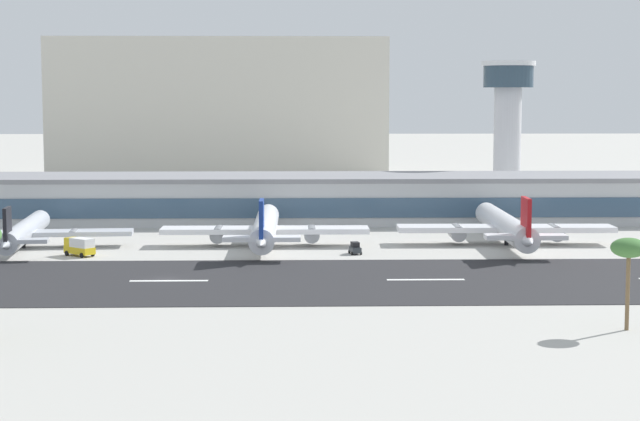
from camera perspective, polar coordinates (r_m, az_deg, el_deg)
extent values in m
plane|color=#B2AFA8|center=(171.34, -8.09, -3.56)|extent=(1400.00, 1400.00, 0.00)
cube|color=#262628|center=(169.25, -8.17, -3.67)|extent=(800.00, 42.19, 0.08)
cube|color=white|center=(169.15, -7.89, -3.65)|extent=(12.00, 1.20, 0.01)
cube|color=white|center=(169.41, 5.54, -3.61)|extent=(12.00, 1.20, 0.01)
cube|color=#B7BABC|center=(249.06, -2.44, 0.53)|extent=(179.80, 26.11, 9.54)
cube|color=#38516B|center=(235.96, -2.49, 0.12)|extent=(174.40, 0.30, 4.29)
cube|color=gray|center=(248.63, -2.45, 1.74)|extent=(181.60, 26.37, 1.00)
cylinder|color=silver|center=(286.00, 9.74, 3.27)|extent=(7.00, 7.00, 30.68)
cylinder|color=#2D4251|center=(285.78, 9.80, 6.89)|extent=(12.76, 12.76, 5.50)
cylinder|color=silver|center=(285.86, 9.81, 7.56)|extent=(13.78, 13.78, 1.20)
cube|color=beige|center=(387.06, -5.25, 5.32)|extent=(116.54, 32.77, 48.71)
cylinder|color=silver|center=(213.35, -15.14, -1.03)|extent=(6.89, 39.24, 3.91)
sphere|color=silver|center=(232.52, -14.38, -0.46)|extent=(3.71, 3.71, 3.71)
cone|color=silver|center=(194.25, -16.05, -1.72)|extent=(4.04, 7.28, 3.51)
cube|color=silver|center=(212.63, -15.17, -1.16)|extent=(40.64, 8.94, 0.86)
cylinder|color=gray|center=(211.45, -12.74, -1.33)|extent=(2.95, 5.65, 2.54)
cube|color=silver|center=(195.72, -15.97, -1.55)|extent=(13.91, 4.27, 0.69)
cube|color=black|center=(195.40, -16.00, -0.75)|extent=(1.03, 5.30, 6.25)
cylinder|color=black|center=(211.74, -15.21, -1.76)|extent=(0.70, 0.70, 1.07)
cylinder|color=white|center=(208.40, -2.88, -0.87)|extent=(4.77, 44.75, 4.47)
sphere|color=white|center=(230.62, -2.71, -0.22)|extent=(4.25, 4.25, 4.25)
cone|color=white|center=(186.23, -3.08, -1.68)|extent=(4.08, 8.08, 4.02)
cube|color=white|center=(207.57, -2.88, -1.02)|extent=(39.42, 6.97, 0.98)
cylinder|color=gray|center=(207.59, -0.44, -1.23)|extent=(2.95, 6.28, 2.91)
cylinder|color=gray|center=(208.12, -5.32, -1.24)|extent=(2.95, 6.28, 2.91)
cube|color=white|center=(187.94, -3.06, -1.47)|extent=(13.41, 3.78, 0.79)
cube|color=navy|center=(187.57, -3.07, -0.52)|extent=(0.76, 6.04, 7.16)
cylinder|color=black|center=(206.54, -2.89, -1.73)|extent=(0.80, 0.80, 1.23)
cylinder|color=white|center=(213.31, 9.61, -0.77)|extent=(5.59, 45.74, 4.56)
sphere|color=white|center=(235.69, 8.66, -0.13)|extent=(4.34, 4.34, 4.34)
cone|color=white|center=(191.04, 10.78, -1.56)|extent=(4.29, 8.31, 4.11)
cube|color=white|center=(212.47, 9.65, -0.92)|extent=(41.57, 7.77, 1.00)
cylinder|color=gray|center=(214.37, 12.10, -1.13)|extent=(3.11, 6.46, 2.97)
cylinder|color=gray|center=(211.16, 7.15, -1.15)|extent=(3.11, 6.46, 2.97)
cube|color=white|center=(192.76, 10.68, -1.36)|extent=(14.16, 4.08, 0.80)
cube|color=red|center=(192.39, 10.70, -0.41)|extent=(0.87, 6.18, 7.30)
cylinder|color=black|center=(211.44, 9.70, -1.63)|extent=(0.82, 0.82, 1.26)
cube|color=gold|center=(198.74, -12.43, -2.03)|extent=(6.11, 5.74, 1.20)
cube|color=silver|center=(197.99, -12.31, -1.65)|extent=(4.77, 4.57, 1.60)
cube|color=gold|center=(200.25, -12.82, -1.59)|extent=(2.72, 2.77, 1.50)
cylinder|color=black|center=(201.19, -12.53, -2.11)|extent=(0.86, 0.80, 0.90)
cylinder|color=black|center=(199.73, -13.07, -2.18)|extent=(0.86, 0.80, 0.90)
cylinder|color=black|center=(197.93, -11.78, -2.23)|extent=(0.86, 0.80, 0.90)
cylinder|color=black|center=(196.45, -12.32, -2.30)|extent=(0.86, 0.80, 0.90)
cube|color=#2D3338|center=(196.66, 1.84, -2.06)|extent=(2.16, 3.44, 1.00)
cube|color=black|center=(196.53, 1.84, -1.78)|extent=(1.61, 2.12, 0.90)
cylinder|color=black|center=(195.46, 1.69, -2.25)|extent=(0.39, 0.64, 0.60)
cylinder|color=black|center=(195.85, 2.15, -2.24)|extent=(0.39, 0.64, 0.60)
cylinder|color=black|center=(197.61, 1.54, -2.16)|extent=(0.39, 0.64, 0.60)
cylinder|color=black|center=(198.00, 1.99, -2.15)|extent=(0.39, 0.64, 0.60)
cylinder|color=brown|center=(137.00, 15.76, -3.96)|extent=(0.50, 0.50, 10.05)
ellipsoid|color=#427538|center=(136.25, 15.81, -1.88)|extent=(4.37, 4.37, 2.40)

